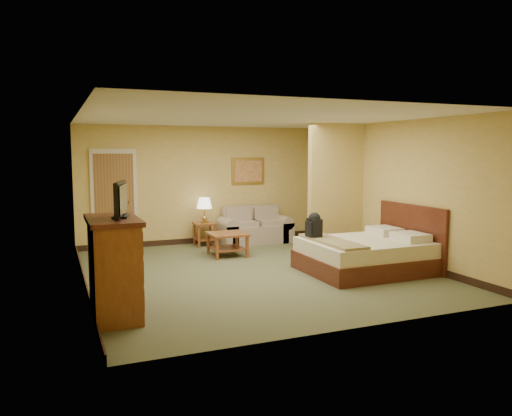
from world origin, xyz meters
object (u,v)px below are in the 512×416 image
dresser (114,267)px  bed (369,254)px  coffee_table (227,239)px  loveseat (255,231)px

dresser → bed: bearing=10.3°
coffee_table → dresser: 3.83m
loveseat → coffee_table: bearing=-132.3°
dresser → loveseat: bearing=49.0°
loveseat → bed: bearing=-76.9°
dresser → bed: (4.29, 0.78, -0.32)m
loveseat → coffee_table: (-1.05, -1.15, 0.06)m
coffee_table → dresser: size_ratio=0.58×
loveseat → coffee_table: 1.56m
loveseat → dresser: (-3.53, -4.06, 0.36)m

